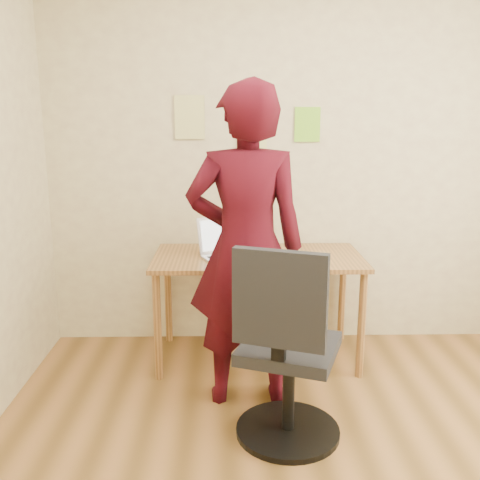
{
  "coord_description": "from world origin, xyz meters",
  "views": [
    {
      "loc": [
        -0.44,
        -2.1,
        1.67
      ],
      "look_at": [
        -0.39,
        0.95,
        0.95
      ],
      "focal_mm": 40.0,
      "sensor_mm": 36.0,
      "label": 1
    }
  ],
  "objects_px": {
    "laptop": "(229,249)",
    "phone": "(302,262)",
    "person": "(246,248)",
    "office_chair": "(286,360)",
    "desk": "(258,268)"
  },
  "relations": [
    {
      "from": "laptop",
      "to": "phone",
      "type": "xyz_separation_m",
      "value": [
        0.47,
        -0.16,
        -0.05
      ]
    },
    {
      "from": "laptop",
      "to": "person",
      "type": "relative_size",
      "value": 0.24
    },
    {
      "from": "office_chair",
      "to": "laptop",
      "type": "bearing_deg",
      "value": 127.03
    },
    {
      "from": "desk",
      "to": "person",
      "type": "height_order",
      "value": "person"
    },
    {
      "from": "laptop",
      "to": "office_chair",
      "type": "bearing_deg",
      "value": -96.91
    },
    {
      "from": "laptop",
      "to": "phone",
      "type": "relative_size",
      "value": 3.1
    },
    {
      "from": "office_chair",
      "to": "phone",
      "type": "bearing_deg",
      "value": 97.71
    },
    {
      "from": "desk",
      "to": "office_chair",
      "type": "distance_m",
      "value": 1.02
    },
    {
      "from": "person",
      "to": "phone",
      "type": "bearing_deg",
      "value": -138.2
    },
    {
      "from": "desk",
      "to": "office_chair",
      "type": "height_order",
      "value": "office_chair"
    },
    {
      "from": "office_chair",
      "to": "person",
      "type": "bearing_deg",
      "value": 133.26
    },
    {
      "from": "desk",
      "to": "person",
      "type": "relative_size",
      "value": 0.75
    },
    {
      "from": "laptop",
      "to": "person",
      "type": "distance_m",
      "value": 0.54
    },
    {
      "from": "phone",
      "to": "desk",
      "type": "bearing_deg",
      "value": 109.46
    },
    {
      "from": "laptop",
      "to": "office_chair",
      "type": "relative_size",
      "value": 0.42
    }
  ]
}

